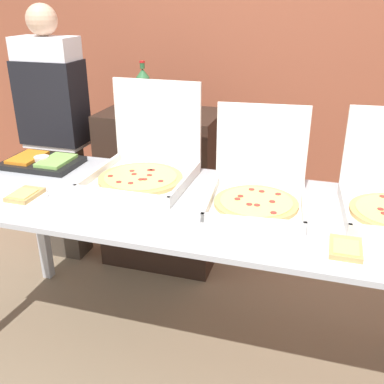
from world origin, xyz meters
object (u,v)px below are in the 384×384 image
object	(u,v)px
pizza_box_far_left	(257,189)
soda_bottle	(143,89)
paper_plate_front_center	(345,249)
pizza_box_near_right	(145,164)
soda_can_silver	(129,99)
veggie_tray	(42,162)
person_server_vest	(55,125)
paper_plate_front_right	(25,196)

from	to	relation	value
pizza_box_far_left	soda_bottle	size ratio (longest dim) A/B	1.55
paper_plate_front_center	soda_bottle	world-z (taller)	soda_bottle
pizza_box_near_right	pizza_box_far_left	world-z (taller)	pizza_box_near_right
soda_bottle	soda_can_silver	world-z (taller)	soda_bottle
soda_can_silver	pizza_box_near_right	bearing A→B (deg)	-60.70
pizza_box_near_right	veggie_tray	bearing A→B (deg)	178.10
soda_bottle	person_server_vest	distance (m)	0.66
pizza_box_near_right	person_server_vest	bearing A→B (deg)	148.98
pizza_box_far_left	soda_bottle	xyz separation A→B (m)	(-0.91, 0.86, 0.25)
paper_plate_front_right	paper_plate_front_center	world-z (taller)	same
soda_bottle	soda_can_silver	distance (m)	0.14
paper_plate_front_right	paper_plate_front_center	xyz separation A→B (m)	(1.47, -0.07, -0.00)
paper_plate_front_right	soda_can_silver	distance (m)	1.17
pizza_box_near_right	paper_plate_front_center	distance (m)	1.11
paper_plate_front_right	person_server_vest	bearing A→B (deg)	114.16
veggie_tray	pizza_box_far_left	bearing A→B (deg)	-7.25
soda_bottle	person_server_vest	xyz separation A→B (m)	(-0.58, -0.19, -0.24)
pizza_box_near_right	pizza_box_far_left	bearing A→B (deg)	-12.14
paper_plate_front_center	person_server_vest	size ratio (longest dim) A/B	0.12
paper_plate_front_right	soda_bottle	bearing A→B (deg)	81.65
soda_bottle	pizza_box_near_right	bearing A→B (deg)	-67.59
veggie_tray	soda_can_silver	xyz separation A→B (m)	(0.23, 0.72, 0.23)
person_server_vest	pizza_box_near_right	bearing A→B (deg)	148.68
paper_plate_front_right	soda_bottle	xyz separation A→B (m)	(0.16, 1.12, 0.32)
soda_can_silver	person_server_vest	world-z (taller)	person_server_vest
pizza_box_near_right	soda_can_silver	world-z (taller)	pizza_box_near_right
person_server_vest	pizza_box_far_left	bearing A→B (deg)	155.81
soda_bottle	paper_plate_front_right	bearing A→B (deg)	-98.35
pizza_box_far_left	soda_bottle	bearing A→B (deg)	131.15
pizza_box_near_right	paper_plate_front_center	world-z (taller)	pizza_box_near_right
paper_plate_front_center	pizza_box_far_left	bearing A→B (deg)	139.90
pizza_box_near_right	person_server_vest	world-z (taller)	person_server_vest
person_server_vest	paper_plate_front_center	bearing A→B (deg)	152.03
pizza_box_far_left	paper_plate_front_right	size ratio (longest dim) A/B	2.33
paper_plate_front_right	veggie_tray	distance (m)	0.46
veggie_tray	person_server_vest	distance (m)	0.56
pizza_box_near_right	paper_plate_front_right	bearing A→B (deg)	-139.51
pizza_box_near_right	soda_bottle	bearing A→B (deg)	112.72
soda_can_silver	soda_bottle	bearing A→B (deg)	-9.98
pizza_box_near_right	soda_bottle	size ratio (longest dim) A/B	1.62
paper_plate_front_right	soda_can_silver	world-z (taller)	soda_can_silver
paper_plate_front_center	soda_can_silver	world-z (taller)	soda_can_silver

